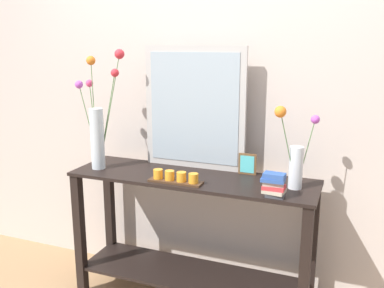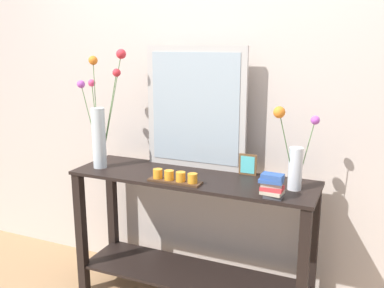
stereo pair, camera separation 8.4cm
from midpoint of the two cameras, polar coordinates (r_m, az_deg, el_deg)
name	(u,v)px [view 2 (the right image)]	position (r m, az deg, el deg)	size (l,w,h in m)	color
wall_back	(213,88)	(2.81, 3.65, 7.43)	(6.40, 0.08, 2.70)	beige
console_table	(192,228)	(2.72, 0.90, -11.12)	(1.50, 0.44, 0.85)	black
mirror_leaning	(195,108)	(2.70, 1.35, 4.77)	(0.66, 0.03, 0.77)	#B7B2AD
tall_vase_left	(100,123)	(2.78, -11.29, 2.73)	(0.27, 0.19, 0.75)	silver
vase_right	(294,158)	(2.39, 14.42, -1.83)	(0.22, 0.21, 0.47)	silver
candle_tray	(175,178)	(2.48, -1.33, -4.50)	(0.32, 0.09, 0.07)	#472D1C
picture_frame_small	(248,165)	(2.64, 8.32, -2.72)	(0.11, 0.01, 0.13)	brown
book_stack	(272,186)	(2.28, 11.63, -5.45)	(0.13, 0.10, 0.13)	#424247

